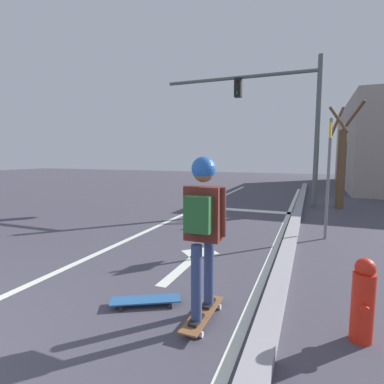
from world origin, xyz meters
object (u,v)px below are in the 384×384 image
at_px(fire_hydrant, 363,300).
at_px(roadside_tree, 341,163).
at_px(skater, 203,217).
at_px(traffic_signal_mast, 277,107).
at_px(spare_skateboard, 146,300).
at_px(street_sign_post, 329,162).
at_px(skateboard, 203,314).

xyz_separation_m(fire_hydrant, roadside_tree, (0.38, 7.88, 1.09)).
distance_m(skater, traffic_signal_mast, 8.40).
bearing_deg(roadside_tree, skater, -103.06).
height_order(spare_skateboard, street_sign_post, street_sign_post).
relative_size(skater, roadside_tree, 0.48).
distance_m(street_sign_post, fire_hydrant, 3.89).
bearing_deg(skateboard, street_sign_post, 71.37).
relative_size(spare_skateboard, fire_hydrant, 1.01).
height_order(traffic_signal_mast, roadside_tree, traffic_signal_mast).
xyz_separation_m(spare_skateboard, fire_hydrant, (2.23, 0.16, 0.33)).
bearing_deg(spare_skateboard, roadside_tree, 72.01).
height_order(skateboard, traffic_signal_mast, traffic_signal_mast).
bearing_deg(traffic_signal_mast, roadside_tree, 0.57).
height_order(traffic_signal_mast, fire_hydrant, traffic_signal_mast).
distance_m(traffic_signal_mast, street_sign_post, 4.77).
bearing_deg(spare_skateboard, street_sign_post, 62.01).
xyz_separation_m(skateboard, spare_skateboard, (-0.73, 0.06, -0.01)).
bearing_deg(fire_hydrant, skater, -171.11).
bearing_deg(traffic_signal_mast, street_sign_post, -70.05).
bearing_deg(fire_hydrant, traffic_signal_mast, 102.15).
distance_m(skateboard, roadside_tree, 8.43).
distance_m(skateboard, fire_hydrant, 1.55).
bearing_deg(skater, traffic_signal_mast, 91.36).
relative_size(street_sign_post, fire_hydrant, 3.09).
relative_size(skateboard, street_sign_post, 0.35).
bearing_deg(street_sign_post, roadside_tree, 82.34).
bearing_deg(skater, roadside_tree, 76.94).
relative_size(skateboard, traffic_signal_mast, 0.16).
bearing_deg(roadside_tree, traffic_signal_mast, -179.43).
distance_m(skateboard, traffic_signal_mast, 8.72).
relative_size(skateboard, roadside_tree, 0.25).
distance_m(street_sign_post, roadside_tree, 4.22).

